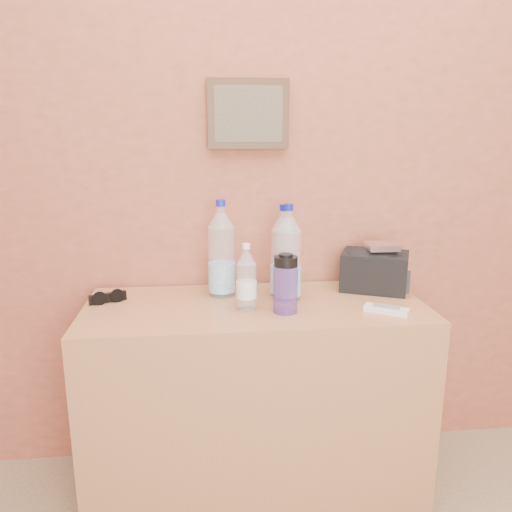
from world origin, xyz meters
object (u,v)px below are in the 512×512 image
at_px(dresser, 255,400).
at_px(pet_small, 246,281).
at_px(sunglasses, 108,298).
at_px(toiletry_bag, 375,269).
at_px(pet_large_b, 221,254).
at_px(foil_packet, 382,246).
at_px(ac_remote, 386,310).
at_px(pet_large_d, 288,258).
at_px(pet_large_c, 283,256).
at_px(nalgene_bottle, 285,284).

bearing_deg(dresser, pet_small, -126.46).
distance_m(sunglasses, toiletry_bag, 0.99).
relative_size(dresser, sunglasses, 9.08).
height_order(pet_large_b, sunglasses, pet_large_b).
relative_size(dresser, foil_packet, 10.57).
relative_size(dresser, ac_remote, 8.22).
xyz_separation_m(dresser, toiletry_bag, (0.47, 0.12, 0.46)).
bearing_deg(dresser, sunglasses, 171.57).
relative_size(pet_large_d, pet_small, 1.51).
distance_m(pet_large_c, ac_remote, 0.41).
height_order(dresser, toiletry_bag, toiletry_bag).
distance_m(pet_large_b, pet_large_d, 0.24).
height_order(pet_small, foil_packet, pet_small).
relative_size(sunglasses, toiletry_bag, 0.54).
height_order(pet_large_b, pet_small, pet_large_b).
xyz_separation_m(pet_large_b, toiletry_bag, (0.58, 0.00, -0.07)).
bearing_deg(sunglasses, foil_packet, -22.65).
bearing_deg(pet_large_b, pet_large_c, -8.83).
distance_m(dresser, pet_small, 0.48).
height_order(pet_small, ac_remote, pet_small).
bearing_deg(toiletry_bag, pet_large_d, -143.88).
bearing_deg(pet_large_b, sunglasses, -174.21).
bearing_deg(ac_remote, pet_small, -157.65).
distance_m(dresser, nalgene_bottle, 0.49).
bearing_deg(ac_remote, nalgene_bottle, -154.87).
relative_size(dresser, pet_large_d, 3.44).
bearing_deg(foil_packet, nalgene_bottle, -155.25).
relative_size(pet_large_b, toiletry_bag, 1.47).
xyz_separation_m(pet_large_b, sunglasses, (-0.41, -0.04, -0.14)).
relative_size(nalgene_bottle, ac_remote, 1.38).
bearing_deg(dresser, pet_large_d, 21.04).
height_order(nalgene_bottle, ac_remote, nalgene_bottle).
bearing_deg(ac_remote, toiletry_bag, 112.78).
xyz_separation_m(pet_small, ac_remote, (0.46, -0.08, -0.09)).
height_order(dresser, pet_small, pet_small).
bearing_deg(pet_large_b, pet_large_d, -17.14).
relative_size(dresser, pet_large_b, 3.36).
relative_size(pet_large_b, pet_large_d, 1.02).
relative_size(toiletry_bag, foil_packet, 2.14).
bearing_deg(sunglasses, pet_large_c, -22.97).
height_order(pet_small, toiletry_bag, pet_small).
height_order(pet_large_c, foil_packet, pet_large_c).
height_order(pet_large_c, ac_remote, pet_large_c).
xyz_separation_m(pet_large_d, ac_remote, (0.31, -0.18, -0.14)).
relative_size(pet_small, nalgene_bottle, 1.14).
distance_m(dresser, pet_large_d, 0.54).
bearing_deg(pet_large_d, ac_remote, -30.10).
xyz_separation_m(pet_large_c, pet_large_d, (0.01, -0.04, 0.00)).
bearing_deg(dresser, toiletry_bag, 14.61).
distance_m(pet_large_d, ac_remote, 0.38).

